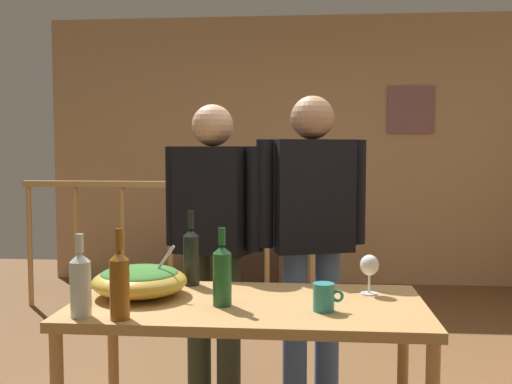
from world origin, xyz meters
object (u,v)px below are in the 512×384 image
object	(u,v)px
stair_railing	(218,231)
wine_bottle_green	(222,274)
serving_table	(248,320)
mug_teal	(324,297)
salad_bowl	(140,280)
person_standing_right	(312,223)
wine_bottle_dark	(191,255)
wine_bottle_clear	(81,283)
flat_screen_tv	(231,218)
wine_bottle_amber	(120,283)
wine_glass	(369,267)
framed_picture	(411,110)
person_standing_left	(213,228)
tv_console	(232,266)

from	to	relation	value
stair_railing	wine_bottle_green	distance (m)	2.60
serving_table	mug_teal	distance (m)	0.35
salad_bowl	person_standing_right	distance (m)	1.02
wine_bottle_dark	serving_table	bearing A→B (deg)	-43.63
wine_bottle_clear	wine_bottle_green	world-z (taller)	wine_bottle_green
stair_railing	flat_screen_tv	distance (m)	0.78
wine_bottle_amber	mug_teal	xyz separation A→B (m)	(0.75, 0.18, -0.08)
flat_screen_tv	wine_glass	size ratio (longest dim) A/B	3.35
wine_bottle_clear	person_standing_right	bearing A→B (deg)	49.31
framed_picture	mug_teal	bearing A→B (deg)	-104.36
stair_railing	wine_glass	world-z (taller)	stair_railing
person_standing_left	salad_bowl	bearing A→B (deg)	91.16
flat_screen_tv	wine_bottle_clear	xyz separation A→B (m)	(-0.11, -3.54, 0.17)
serving_table	mug_teal	world-z (taller)	mug_teal
person_standing_right	salad_bowl	bearing A→B (deg)	25.25
stair_railing	wine_bottle_green	xyz separation A→B (m)	(0.41, -2.56, 0.19)
wine_bottle_clear	wine_bottle_dark	xyz separation A→B (m)	(0.31, 0.54, 0.01)
wine_bottle_amber	person_standing_left	size ratio (longest dim) A/B	0.21
tv_console	wine_bottle_green	xyz separation A→B (m)	(0.40, -3.37, 0.65)
wine_bottle_clear	wine_glass	bearing A→B (deg)	21.59
wine_bottle_clear	person_standing_left	bearing A→B (deg)	71.47
stair_railing	flat_screen_tv	xyz separation A→B (m)	(0.01, 0.78, 0.02)
stair_railing	wine_glass	xyz separation A→B (m)	(1.02, -2.32, 0.18)
wine_bottle_clear	person_standing_left	xyz separation A→B (m)	(0.34, 1.01, 0.07)
serving_table	person_standing_left	world-z (taller)	person_standing_left
salad_bowl	mug_teal	world-z (taller)	salad_bowl
tv_console	person_standing_left	distance (m)	2.67
mug_teal	serving_table	bearing A→B (deg)	160.40
wine_bottle_clear	flat_screen_tv	bearing A→B (deg)	88.27
tv_console	stair_railing	bearing A→B (deg)	-91.02
wine_bottle_green	wine_bottle_dark	bearing A→B (deg)	119.45
framed_picture	person_standing_right	world-z (taller)	framed_picture
mug_teal	person_standing_left	xyz separation A→B (m)	(-0.57, 0.85, 0.15)
salad_bowl	wine_bottle_green	world-z (taller)	wine_bottle_green
wine_glass	wine_bottle_amber	distance (m)	1.06
wine_bottle_clear	wine_bottle_green	xyz separation A→B (m)	(0.50, 0.20, 0.00)
wine_bottle_dark	wine_bottle_amber	bearing A→B (deg)	-105.34
wine_glass	wine_bottle_dark	world-z (taller)	wine_bottle_dark
salad_bowl	wine_glass	distance (m)	0.99
flat_screen_tv	person_standing_left	distance (m)	2.55
salad_bowl	serving_table	bearing A→B (deg)	-6.64
flat_screen_tv	person_standing_right	bearing A→B (deg)	-73.32
flat_screen_tv	wine_bottle_green	world-z (taller)	wine_bottle_green
tv_console	person_standing_right	distance (m)	2.78
tv_console	wine_glass	distance (m)	3.35
wine_bottle_amber	person_standing_right	bearing A→B (deg)	55.38
flat_screen_tv	wine_glass	xyz separation A→B (m)	(1.00, -3.10, 0.16)
salad_bowl	stair_railing	bearing A→B (deg)	90.92
wine_bottle_amber	person_standing_right	xyz separation A→B (m)	(0.71, 1.03, 0.10)
salad_bowl	framed_picture	bearing A→B (deg)	64.03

